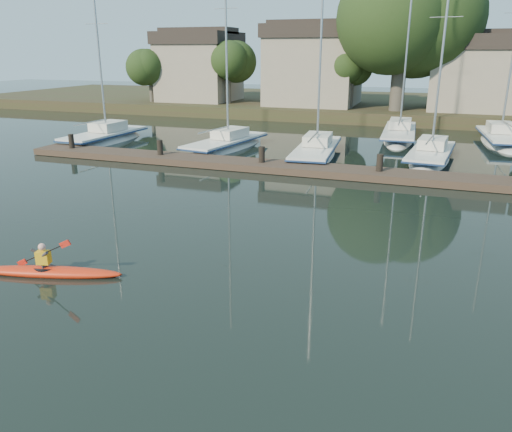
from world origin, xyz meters
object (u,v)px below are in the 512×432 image
(sailboat_3, at_px, (429,164))
(sailboat_6, at_px, (399,141))
(sailboat_7, at_px, (500,147))
(dock, at_px, (318,170))
(kayak, at_px, (49,270))
(sailboat_0, at_px, (106,145))
(sailboat_2, at_px, (316,160))
(sailboat_1, at_px, (226,152))

(sailboat_3, distance_m, sailboat_6, 7.65)
(sailboat_7, bearing_deg, dock, -131.44)
(kayak, relative_size, sailboat_7, 0.29)
(sailboat_0, bearing_deg, sailboat_6, 26.28)
(sailboat_6, bearing_deg, sailboat_0, -158.06)
(sailboat_3, relative_size, sailboat_7, 0.93)
(sailboat_3, bearing_deg, sailboat_0, -171.55)
(kayak, height_order, sailboat_7, sailboat_7)
(sailboat_2, bearing_deg, sailboat_1, 171.10)
(dock, distance_m, sailboat_7, 15.86)
(kayak, relative_size, sailboat_2, 0.27)
(sailboat_2, bearing_deg, kayak, -104.63)
(kayak, bearing_deg, sailboat_2, 65.08)
(kayak, distance_m, sailboat_2, 18.73)
(sailboat_6, bearing_deg, sailboat_7, -1.52)
(dock, relative_size, sailboat_7, 2.40)
(dock, distance_m, sailboat_0, 16.26)
(dock, height_order, sailboat_6, sailboat_6)
(sailboat_2, relative_size, sailboat_7, 1.08)
(sailboat_0, relative_size, sailboat_7, 0.93)
(sailboat_1, distance_m, sailboat_7, 18.37)
(sailboat_2, bearing_deg, sailboat_6, 59.38)
(sailboat_2, height_order, sailboat_7, sailboat_2)
(kayak, bearing_deg, sailboat_6, 59.78)
(sailboat_2, bearing_deg, sailboat_3, 4.79)
(kayak, height_order, sailboat_2, sailboat_2)
(dock, distance_m, sailboat_2, 4.35)
(dock, xyz_separation_m, sailboat_3, (5.25, 5.26, -0.40))
(dock, bearing_deg, sailboat_0, 165.07)
(dock, height_order, sailboat_0, sailboat_0)
(sailboat_2, distance_m, sailboat_3, 6.42)
(sailboat_2, xyz_separation_m, sailboat_7, (10.64, 8.45, -0.02))
(sailboat_3, bearing_deg, dock, -129.46)
(sailboat_3, xyz_separation_m, sailboat_7, (4.31, 7.39, -0.01))
(sailboat_7, bearing_deg, sailboat_0, -165.84)
(sailboat_6, distance_m, sailboat_7, 6.57)
(sailboat_1, bearing_deg, sailboat_2, 5.02)
(kayak, relative_size, sailboat_3, 0.31)
(sailboat_1, bearing_deg, dock, -24.39)
(sailboat_2, bearing_deg, dock, -80.33)
(kayak, bearing_deg, sailboat_7, 47.73)
(kayak, xyz_separation_m, sailboat_6, (7.30, 26.81, -0.35))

